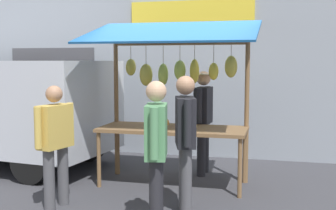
{
  "coord_description": "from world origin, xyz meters",
  "views": [
    {
      "loc": [
        -1.56,
        6.32,
        1.88
      ],
      "look_at": [
        0.0,
        0.3,
        1.25
      ],
      "focal_mm": 46.81,
      "sensor_mm": 36.0,
      "label": 1
    }
  ],
  "objects_px": {
    "shopper_in_striped_shirt": "(156,145)",
    "shopper_with_shopping_bag": "(185,134)",
    "market_stall": "(174,83)",
    "shopper_in_grey_tee": "(55,138)",
    "vendor_with_sunhat": "(203,113)"
  },
  "relations": [
    {
      "from": "shopper_in_striped_shirt",
      "to": "shopper_with_shopping_bag",
      "type": "bearing_deg",
      "value": -28.57
    },
    {
      "from": "shopper_in_striped_shirt",
      "to": "shopper_with_shopping_bag",
      "type": "xyz_separation_m",
      "value": [
        -0.19,
        -0.63,
        0.03
      ]
    },
    {
      "from": "market_stall",
      "to": "shopper_in_striped_shirt",
      "type": "relative_size",
      "value": 1.5
    },
    {
      "from": "shopper_in_striped_shirt",
      "to": "shopper_with_shopping_bag",
      "type": "height_order",
      "value": "shopper_with_shopping_bag"
    },
    {
      "from": "shopper_in_striped_shirt",
      "to": "shopper_in_grey_tee",
      "type": "distance_m",
      "value": 1.51
    },
    {
      "from": "vendor_with_sunhat",
      "to": "shopper_with_shopping_bag",
      "type": "bearing_deg",
      "value": 5.28
    },
    {
      "from": "shopper_in_grey_tee",
      "to": "shopper_with_shopping_bag",
      "type": "distance_m",
      "value": 1.66
    },
    {
      "from": "vendor_with_sunhat",
      "to": "shopper_in_striped_shirt",
      "type": "height_order",
      "value": "vendor_with_sunhat"
    },
    {
      "from": "vendor_with_sunhat",
      "to": "shopper_in_striped_shirt",
      "type": "relative_size",
      "value": 1.03
    },
    {
      "from": "market_stall",
      "to": "shopper_in_grey_tee",
      "type": "xyz_separation_m",
      "value": [
        1.2,
        1.44,
        -0.65
      ]
    },
    {
      "from": "shopper_in_striped_shirt",
      "to": "shopper_in_grey_tee",
      "type": "height_order",
      "value": "shopper_in_striped_shirt"
    },
    {
      "from": "vendor_with_sunhat",
      "to": "market_stall",
      "type": "bearing_deg",
      "value": -23.87
    },
    {
      "from": "vendor_with_sunhat",
      "to": "shopper_in_grey_tee",
      "type": "distance_m",
      "value": 2.62
    },
    {
      "from": "vendor_with_sunhat",
      "to": "shopper_with_shopping_bag",
      "type": "height_order",
      "value": "vendor_with_sunhat"
    },
    {
      "from": "shopper_in_grey_tee",
      "to": "shopper_with_shopping_bag",
      "type": "bearing_deg",
      "value": -69.14
    }
  ]
}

